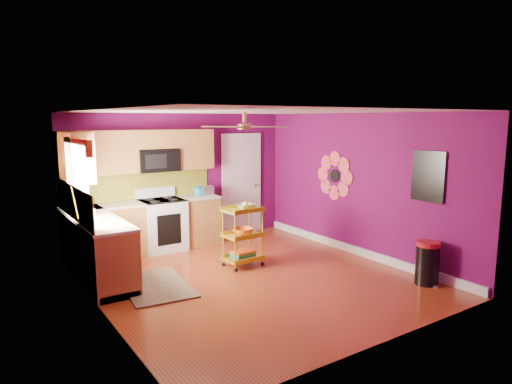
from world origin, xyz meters
TOP-DOWN VIEW (x-y plane):
  - ground at (0.00, 0.00)m, footprint 5.00×5.00m
  - room_envelope at (0.03, 0.00)m, footprint 4.54×5.04m
  - lower_cabinets at (-1.35, 1.82)m, footprint 2.81×2.31m
  - electric_range at (-0.55, 2.17)m, footprint 0.76×0.66m
  - upper_cabinetry at (-1.24, 2.17)m, footprint 2.80×2.30m
  - left_window at (-2.22, 1.05)m, footprint 0.08×1.35m
  - panel_door at (1.35, 2.47)m, footprint 0.95×0.11m
  - right_wall_art at (2.23, -0.34)m, footprint 0.04×2.74m
  - ceiling_fan at (0.00, 0.20)m, footprint 1.01×1.01m
  - shag_rug at (-1.36, 0.48)m, footprint 1.03×1.52m
  - rolling_cart at (0.19, 0.55)m, footprint 0.61×0.45m
  - trash_can at (1.98, -1.64)m, footprint 0.44×0.44m
  - teal_kettle at (0.23, 2.23)m, footprint 0.18×0.18m
  - toaster at (0.40, 2.19)m, footprint 0.22×0.15m
  - soap_bottle_a at (-1.96, 1.39)m, footprint 0.08×0.08m
  - soap_bottle_b at (-1.98, 1.54)m, footprint 0.14×0.14m
  - counter_dish at (-1.99, 2.02)m, footprint 0.25×0.25m
  - counter_cup at (-2.00, 0.91)m, footprint 0.11×0.11m

SIDE VIEW (x-z plane):
  - ground at x=0.00m, z-range 0.00..0.00m
  - shag_rug at x=-1.36m, z-range 0.00..0.02m
  - trash_can at x=1.98m, z-range 0.00..0.64m
  - lower_cabinets at x=-1.35m, z-range -0.04..0.90m
  - electric_range at x=-0.55m, z-range -0.08..1.05m
  - rolling_cart at x=0.19m, z-range 0.01..1.09m
  - counter_dish at x=-1.99m, z-range 0.94..1.00m
  - counter_cup at x=-2.00m, z-range 0.94..1.03m
  - teal_kettle at x=0.23m, z-range 0.92..1.13m
  - soap_bottle_a at x=-1.96m, z-range 0.94..1.11m
  - panel_door at x=1.35m, z-range -0.05..2.10m
  - toaster at x=0.40m, z-range 0.94..1.12m
  - soap_bottle_b at x=-1.98m, z-range 0.94..1.12m
  - right_wall_art at x=2.23m, z-range 0.92..1.96m
  - room_envelope at x=0.03m, z-range 0.37..2.89m
  - left_window at x=-2.22m, z-range 1.20..2.28m
  - upper_cabinetry at x=-1.24m, z-range 1.17..2.43m
  - ceiling_fan at x=0.00m, z-range 2.16..2.42m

